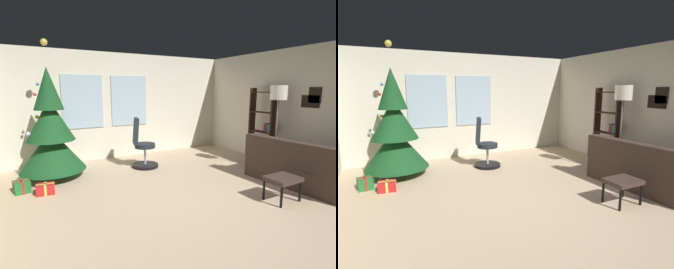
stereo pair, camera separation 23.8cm
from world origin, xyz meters
The scene contains 11 objects.
ground_plane centered at (0.00, 0.00, -0.05)m, with size 5.57×6.36×0.10m, color beige.
wall_back_with_windows centered at (-0.02, 3.23, 1.26)m, with size 5.57×0.12×2.51m.
wall_right_with_frames centered at (2.83, 0.00, 1.26)m, with size 0.12×6.36×2.51m.
couch centered at (2.19, -0.30, 0.28)m, with size 1.76×1.84×0.81m.
footstool centered at (1.14, -0.51, 0.32)m, with size 0.48×0.37×0.37m.
holiday_tree centered at (-1.74, 2.26, 0.84)m, with size 1.18×1.18×2.53m.
gift_box_red centered at (-1.95, 1.49, 0.08)m, with size 0.28×0.21×0.17m.
gift_box_green centered at (-2.28, 1.75, 0.10)m, with size 0.27×0.28×0.20m.
office_chair centered at (-0.01, 2.07, 0.42)m, with size 0.58×0.56×1.07m.
bookshelf centered at (2.57, 1.14, 0.74)m, with size 0.18×0.64×1.69m.
floor_lamp centered at (2.26, 0.53, 1.44)m, with size 0.32×0.32×1.73m.
Camera 2 is at (-1.92, -2.96, 1.65)m, focal length 27.39 mm.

